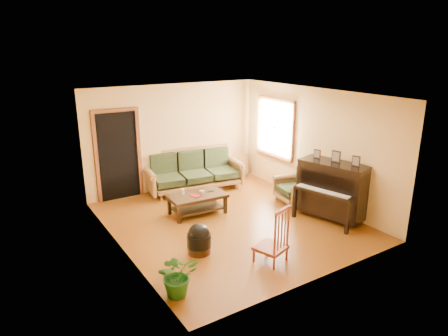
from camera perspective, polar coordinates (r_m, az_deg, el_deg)
floor at (r=8.30m, az=0.80°, el=-7.61°), size 5.00×5.00×0.00m
doorway at (r=9.50m, az=-14.87°, el=1.62°), size 1.08×0.16×2.05m
window at (r=10.10m, az=7.34°, el=5.73°), size 0.12×1.36×1.46m
sofa at (r=9.88m, az=-4.19°, el=-0.41°), size 2.46×1.30×1.01m
coffee_table at (r=8.59m, az=-3.82°, el=-5.17°), size 1.25×0.73×0.44m
armchair at (r=9.22m, az=10.03°, el=-2.47°), size 0.94×0.97×0.84m
piano at (r=8.51m, az=15.18°, el=-3.17°), size 1.14×1.54×1.22m
footstool at (r=7.06m, az=-3.59°, el=-10.54°), size 0.47×0.47×0.40m
red_chair at (r=6.71m, az=6.73°, el=-9.33°), size 0.60×0.63×0.99m
leaning_frame at (r=11.03m, az=2.31°, el=0.48°), size 0.48×0.22×0.63m
ceramic_crock at (r=10.93m, az=2.58°, el=-0.79°), size 0.19×0.19×0.22m
potted_plant at (r=5.95m, az=-6.61°, el=-14.90°), size 0.71×0.65×0.66m
book at (r=8.37m, az=-4.48°, el=-4.12°), size 0.21×0.25×0.02m
candle at (r=8.54m, az=-5.91°, el=-3.34°), size 0.08×0.08×0.12m
glass_jar at (r=8.56m, az=-3.23°, el=-3.43°), size 0.10×0.10×0.06m
remote at (r=8.65m, az=-1.94°, el=-3.35°), size 0.16×0.05×0.02m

